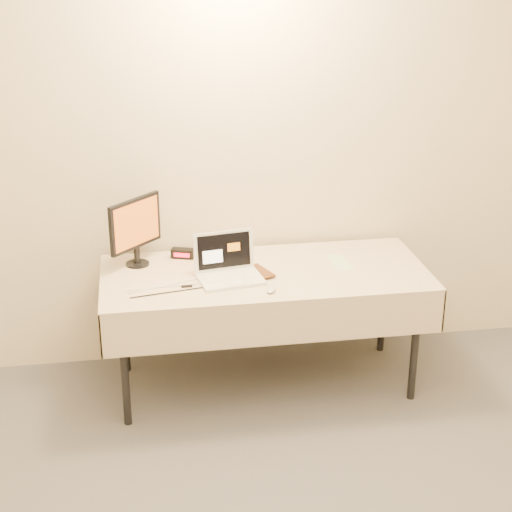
{
  "coord_description": "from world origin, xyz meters",
  "views": [
    {
      "loc": [
        -0.71,
        -2.0,
        2.5
      ],
      "look_at": [
        -0.06,
        1.99,
        0.86
      ],
      "focal_mm": 55.0,
      "sensor_mm": 36.0,
      "label": 1
    }
  ],
  "objects": [
    {
      "name": "back_wall",
      "position": [
        0.0,
        2.5,
        1.35
      ],
      "size": [
        4.0,
        0.1,
        2.7
      ],
      "primitive_type": "cube",
      "color": "beige",
      "rests_on": "ground"
    },
    {
      "name": "table",
      "position": [
        0.0,
        2.05,
        0.68
      ],
      "size": [
        1.86,
        0.81,
        0.74
      ],
      "color": "black",
      "rests_on": "ground"
    },
    {
      "name": "laptop",
      "position": [
        -0.22,
        2.0,
        0.8
      ],
      "size": [
        0.39,
        0.33,
        0.24
      ],
      "rotation": [
        0.0,
        0.0,
        0.16
      ],
      "color": "white",
      "rests_on": "table"
    },
    {
      "name": "monitor",
      "position": [
        -0.72,
        2.26,
        0.97
      ],
      "size": [
        0.29,
        0.3,
        0.4
      ],
      "rotation": [
        0.0,
        0.0,
        0.79
      ],
      "color": "black",
      "rests_on": "table"
    },
    {
      "name": "book",
      "position": [
        -0.13,
        1.98,
        0.84
      ],
      "size": [
        0.15,
        0.07,
        0.2
      ],
      "primitive_type": "imported",
      "rotation": [
        0.0,
        0.0,
        0.39
      ],
      "color": "brown",
      "rests_on": "table"
    },
    {
      "name": "alarm_clock",
      "position": [
        -0.45,
        2.33,
        0.77
      ],
      "size": [
        0.15,
        0.09,
        0.06
      ],
      "rotation": [
        0.0,
        0.0,
        -0.31
      ],
      "color": "black",
      "rests_on": "table"
    },
    {
      "name": "clicker",
      "position": [
        -0.01,
        1.77,
        0.75
      ],
      "size": [
        0.08,
        0.11,
        0.02
      ],
      "primitive_type": "ellipsoid",
      "rotation": [
        0.0,
        0.0,
        -0.34
      ],
      "color": "silver",
      "rests_on": "table"
    },
    {
      "name": "paper_form",
      "position": [
        0.46,
        2.11,
        0.74
      ],
      "size": [
        0.12,
        0.26,
        0.0
      ],
      "primitive_type": "cube",
      "rotation": [
        0.0,
        0.0,
        0.07
      ],
      "color": "#C1ECBC",
      "rests_on": "table"
    },
    {
      "name": "usb_dongle",
      "position": [
        -0.46,
        1.9,
        0.74
      ],
      "size": [
        0.06,
        0.02,
        0.01
      ],
      "primitive_type": "cube",
      "rotation": [
        0.0,
        0.0,
        0.03
      ],
      "color": "black",
      "rests_on": "table"
    }
  ]
}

